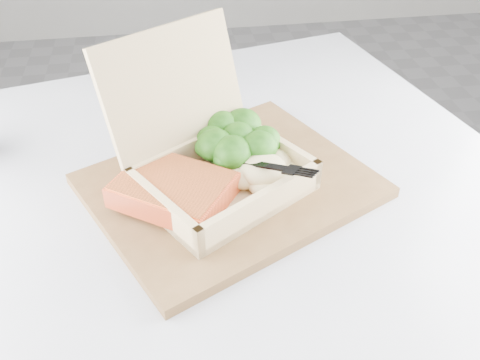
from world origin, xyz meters
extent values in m
plane|color=gray|center=(0.00, 0.00, 0.00)|extent=(4.00, 4.00, 0.00)
cube|color=#ADAFB7|center=(-0.36, -0.45, 0.75)|extent=(1.06, 1.06, 0.03)
cube|color=brown|center=(-0.34, -0.43, 0.77)|extent=(0.45, 0.41, 0.02)
cube|color=tan|center=(-0.35, -0.45, 0.78)|extent=(0.26, 0.24, 0.01)
cube|color=tan|center=(-0.43, -0.50, 0.80)|extent=(0.09, 0.14, 0.04)
cube|color=tan|center=(-0.27, -0.40, 0.80)|extent=(0.09, 0.14, 0.04)
cube|color=tan|center=(-0.31, -0.51, 0.80)|extent=(0.18, 0.12, 0.04)
cube|color=tan|center=(-0.39, -0.39, 0.80)|extent=(0.18, 0.12, 0.04)
cube|color=tan|center=(-0.40, -0.36, 0.89)|extent=(0.20, 0.16, 0.15)
cube|color=#E75D2D|center=(-0.42, -0.47, 0.80)|extent=(0.17, 0.16, 0.03)
ellipsoid|color=beige|center=(-0.30, -0.45, 0.81)|extent=(0.11, 0.09, 0.04)
cube|color=black|center=(-0.35, -0.41, 0.82)|extent=(0.08, 0.08, 0.03)
cube|color=black|center=(-0.30, -0.47, 0.82)|extent=(0.05, 0.05, 0.01)
cube|color=white|center=(-0.36, -0.22, 0.76)|extent=(0.10, 0.16, 0.00)
camera|label=1|loc=(-0.42, -1.00, 1.23)|focal=40.00mm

